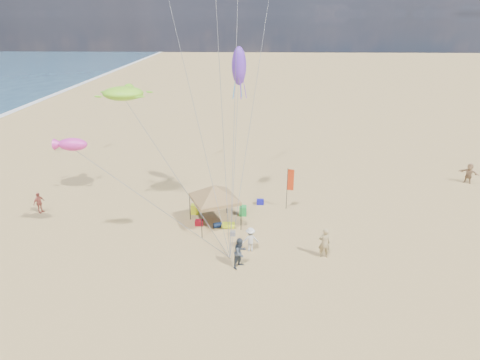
{
  "coord_description": "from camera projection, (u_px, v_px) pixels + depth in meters",
  "views": [
    {
      "loc": [
        0.84,
        -20.05,
        13.4
      ],
      "look_at": [
        0.0,
        3.0,
        4.0
      ],
      "focal_mm": 30.58,
      "sensor_mm": 36.0,
      "label": 1
    }
  ],
  "objects": [
    {
      "name": "ground",
      "position": [
        238.0,
        263.0,
        23.64
      ],
      "size": [
        280.0,
        280.0,
        0.0
      ],
      "primitive_type": "plane",
      "color": "tan",
      "rests_on": "ground"
    },
    {
      "name": "chair_yellow",
      "position": [
        195.0,
        209.0,
        29.43
      ],
      "size": [
        0.5,
        0.5,
        0.7
      ],
      "primitive_type": "cube",
      "color": "#E7FF1C",
      "rests_on": "ground"
    },
    {
      "name": "chair_green",
      "position": [
        243.0,
        211.0,
        29.18
      ],
      "size": [
        0.5,
        0.5,
        0.7
      ],
      "primitive_type": "cube",
      "color": "green",
      "rests_on": "ground"
    },
    {
      "name": "canopy_tent",
      "position": [
        214.0,
        187.0,
        26.94
      ],
      "size": [
        5.01,
        5.01,
        3.39
      ],
      "color": "black",
      "rests_on": "ground"
    },
    {
      "name": "cooler_blue",
      "position": [
        260.0,
        202.0,
        30.93
      ],
      "size": [
        0.54,
        0.38,
        0.38
      ],
      "primitive_type": "cube",
      "color": "#14139F",
      "rests_on": "ground"
    },
    {
      "name": "person_far_c",
      "position": [
        469.0,
        173.0,
        34.63
      ],
      "size": [
        1.59,
        1.38,
        1.73
      ],
      "primitive_type": "imported",
      "rotation": [
        0.0,
        0.0,
        5.64
      ],
      "color": "tan",
      "rests_on": "ground"
    },
    {
      "name": "person_near_c",
      "position": [
        250.0,
        239.0,
        24.63
      ],
      "size": [
        1.08,
        0.72,
        1.56
      ],
      "primitive_type": "imported",
      "rotation": [
        0.0,
        0.0,
        3.29
      ],
      "color": "beige",
      "rests_on": "ground"
    },
    {
      "name": "bag_orange",
      "position": [
        201.0,
        198.0,
        31.67
      ],
      "size": [
        0.54,
        0.69,
        0.36
      ],
      "primitive_type": "cylinder",
      "rotation": [
        0.0,
        1.57,
        1.22
      ],
      "color": "#FDAC0E",
      "rests_on": "ground"
    },
    {
      "name": "cooler_red",
      "position": [
        199.0,
        223.0,
        27.85
      ],
      "size": [
        0.54,
        0.38,
        0.38
      ],
      "primitive_type": "cube",
      "color": "#A30D1B",
      "rests_on": "ground"
    },
    {
      "name": "squid_kite",
      "position": [
        239.0,
        66.0,
        27.96
      ],
      "size": [
        1.07,
        1.07,
        2.59
      ],
      "primitive_type": "ellipsoid",
      "rotation": [
        0.0,
        0.0,
        0.07
      ],
      "color": "#6732CE",
      "rests_on": "ground"
    },
    {
      "name": "beach_cart",
      "position": [
        229.0,
        225.0,
        27.5
      ],
      "size": [
        0.9,
        0.5,
        0.24
      ],
      "primitive_type": "cube",
      "color": "#D5EC1A",
      "rests_on": "ground"
    },
    {
      "name": "fish_kite",
      "position": [
        73.0,
        144.0,
        23.63
      ],
      "size": [
        1.74,
        0.94,
        0.75
      ],
      "primitive_type": "ellipsoid",
      "rotation": [
        0.0,
        0.0,
        -0.06
      ],
      "color": "#DE32A5",
      "rests_on": "ground"
    },
    {
      "name": "person_near_a",
      "position": [
        324.0,
        243.0,
        23.94
      ],
      "size": [
        0.71,
        0.48,
        1.89
      ],
      "primitive_type": "imported",
      "rotation": [
        0.0,
        0.0,
        3.19
      ],
      "color": "tan",
      "rests_on": "ground"
    },
    {
      "name": "crate_grey",
      "position": [
        233.0,
        233.0,
        26.58
      ],
      "size": [
        0.34,
        0.3,
        0.28
      ],
      "primitive_type": "cube",
      "color": "slate",
      "rests_on": "ground"
    },
    {
      "name": "bag_navy",
      "position": [
        218.0,
        225.0,
        27.55
      ],
      "size": [
        0.69,
        0.54,
        0.36
      ],
      "primitive_type": "cylinder",
      "rotation": [
        0.0,
        1.57,
        0.35
      ],
      "color": "#0D1D3D",
      "rests_on": "ground"
    },
    {
      "name": "feather_flag",
      "position": [
        290.0,
        182.0,
        29.44
      ],
      "size": [
        0.48,
        0.14,
        3.2
      ],
      "color": "black",
      "rests_on": "ground"
    },
    {
      "name": "person_far_a",
      "position": [
        39.0,
        203.0,
        29.42
      ],
      "size": [
        0.7,
        0.99,
        1.55
      ],
      "primitive_type": "imported",
      "rotation": [
        0.0,
        0.0,
        1.18
      ],
      "color": "#AB4F41",
      "rests_on": "ground"
    },
    {
      "name": "person_near_b",
      "position": [
        240.0,
        253.0,
        23.0
      ],
      "size": [
        1.1,
        1.13,
        1.83
      ],
      "primitive_type": "imported",
      "rotation": [
        0.0,
        0.0,
        0.87
      ],
      "color": "#37414C",
      "rests_on": "ground"
    },
    {
      "name": "turtle_kite",
      "position": [
        123.0,
        93.0,
        27.99
      ],
      "size": [
        3.15,
        2.7,
        0.94
      ],
      "primitive_type": "ellipsoid",
      "rotation": [
        0.0,
        0.0,
        0.17
      ],
      "color": "#85E127",
      "rests_on": "ground"
    }
  ]
}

